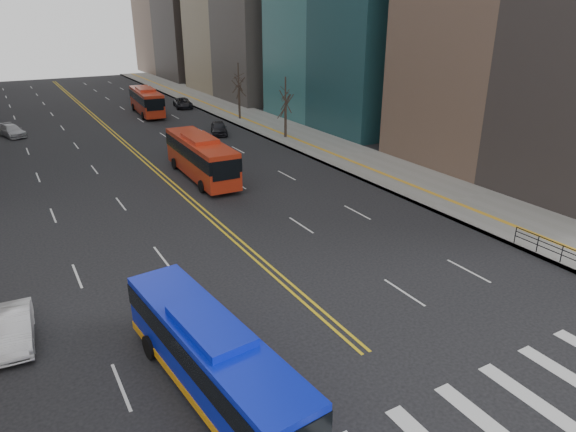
% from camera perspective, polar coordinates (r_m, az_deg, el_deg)
% --- Properties ---
extents(sidewalk_right, '(7.00, 130.00, 0.15)m').
position_cam_1_polar(sidewalk_right, '(62.37, -1.36, 9.78)').
color(sidewalk_right, gray).
rests_on(sidewalk_right, ground).
extents(centerline, '(0.55, 100.00, 0.01)m').
position_cam_1_polar(centerline, '(65.98, -19.38, 9.18)').
color(centerline, gold).
rests_on(centerline, ground).
extents(pedestrian_railing, '(0.06, 6.06, 1.02)m').
position_cam_1_polar(pedestrian_railing, '(32.17, 28.17, -3.46)').
color(pedestrian_railing, black).
rests_on(pedestrian_railing, sidewalk_right).
extents(street_trees, '(35.20, 47.20, 7.60)m').
position_cam_1_polar(street_trees, '(44.17, -23.91, 9.22)').
color(street_trees, black).
rests_on(street_trees, ground).
extents(blue_bus, '(3.33, 10.79, 3.13)m').
position_cam_1_polar(blue_bus, '(19.28, -8.43, -15.21)').
color(blue_bus, '#0C1CBB').
rests_on(blue_bus, ground).
extents(red_bus_near, '(3.09, 11.36, 3.58)m').
position_cam_1_polar(red_bus_near, '(43.54, -9.66, 6.70)').
color(red_bus_near, red).
rests_on(red_bus_near, ground).
extents(red_bus_far, '(3.43, 11.25, 3.52)m').
position_cam_1_polar(red_bus_far, '(73.30, -15.46, 12.35)').
color(red_bus_far, red).
rests_on(red_bus_far, ground).
extents(car_white, '(1.73, 4.19, 1.35)m').
position_cam_1_polar(car_white, '(25.07, -28.15, -10.96)').
color(car_white, silver).
rests_on(car_white, ground).
extents(car_dark_mid, '(2.96, 4.57, 1.45)m').
position_cam_1_polar(car_dark_mid, '(59.66, -7.70, 9.67)').
color(car_dark_mid, black).
rests_on(car_dark_mid, ground).
extents(car_silver, '(3.05, 4.85, 1.31)m').
position_cam_1_polar(car_silver, '(65.73, -28.34, 8.33)').
color(car_silver, '#A0A0A5').
rests_on(car_silver, ground).
extents(car_dark_far, '(3.07, 5.23, 1.36)m').
position_cam_1_polar(car_dark_far, '(77.53, -11.62, 12.21)').
color(car_dark_far, black).
rests_on(car_dark_far, ground).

